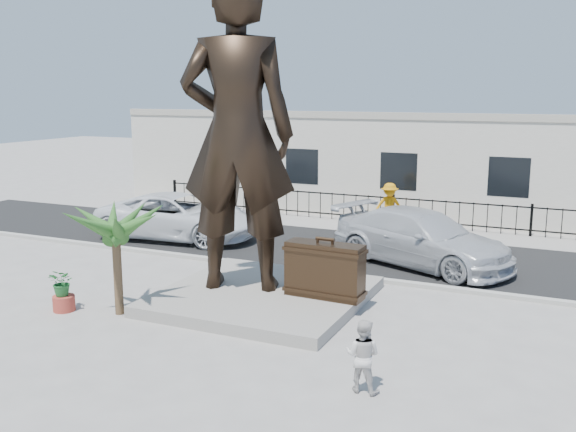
% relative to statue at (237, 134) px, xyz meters
% --- Properties ---
extents(ground, '(100.00, 100.00, 0.00)m').
position_rel_statue_xyz_m(ground, '(1.28, -1.58, -4.47)').
color(ground, '#9E9991').
rests_on(ground, ground).
extents(street, '(40.00, 7.00, 0.01)m').
position_rel_statue_xyz_m(street, '(1.28, 6.42, -4.46)').
color(street, black).
rests_on(street, ground).
extents(curb, '(40.00, 0.25, 0.12)m').
position_rel_statue_xyz_m(curb, '(1.28, 2.92, -4.41)').
color(curb, '#A5A399').
rests_on(curb, ground).
extents(far_sidewalk, '(40.00, 2.50, 0.02)m').
position_rel_statue_xyz_m(far_sidewalk, '(1.28, 10.42, -4.46)').
color(far_sidewalk, '#9E9991').
rests_on(far_sidewalk, ground).
extents(plinth, '(5.20, 5.20, 0.30)m').
position_rel_statue_xyz_m(plinth, '(0.78, -0.08, -4.32)').
color(plinth, gray).
rests_on(plinth, ground).
extents(fence, '(22.00, 0.10, 1.20)m').
position_rel_statue_xyz_m(fence, '(1.28, 11.22, -3.87)').
color(fence, black).
rests_on(fence, ground).
extents(building, '(28.00, 7.00, 4.40)m').
position_rel_statue_xyz_m(building, '(1.28, 15.42, -2.27)').
color(building, silver).
rests_on(building, ground).
extents(statue, '(3.51, 2.84, 8.34)m').
position_rel_statue_xyz_m(statue, '(0.00, 0.00, 0.00)').
color(statue, black).
rests_on(statue, plinth).
extents(suitcase, '(2.07, 0.74, 1.44)m').
position_rel_statue_xyz_m(suitcase, '(2.46, 0.11, -3.45)').
color(suitcase, '#302114').
rests_on(suitcase, plinth).
extents(tourist, '(0.70, 0.56, 1.42)m').
position_rel_statue_xyz_m(tourist, '(4.83, -4.03, -3.76)').
color(tourist, silver).
rests_on(tourist, ground).
extents(car_white, '(6.44, 3.42, 1.73)m').
position_rel_statue_xyz_m(car_white, '(-5.53, 5.29, -3.60)').
color(car_white, white).
rests_on(car_white, street).
extents(car_silver, '(6.64, 4.63, 1.78)m').
position_rel_statue_xyz_m(car_silver, '(3.82, 5.31, -3.57)').
color(car_silver, silver).
rests_on(car_silver, street).
extents(worker, '(1.41, 1.11, 1.91)m').
position_rel_statue_xyz_m(worker, '(1.39, 10.19, -3.49)').
color(worker, orange).
rests_on(worker, far_sidewalk).
extents(palm_tree, '(1.80, 1.80, 3.20)m').
position_rel_statue_xyz_m(palm_tree, '(-2.13, -2.48, -4.47)').
color(palm_tree, '#29561F').
rests_on(palm_tree, ground).
extents(planter, '(0.56, 0.56, 0.40)m').
position_rel_statue_xyz_m(planter, '(-3.58, -2.88, -4.27)').
color(planter, '#A6392C').
rests_on(planter, ground).
extents(shrub, '(0.67, 0.59, 0.72)m').
position_rel_statue_xyz_m(shrub, '(-3.58, -2.88, -3.71)').
color(shrub, '#1F6029').
rests_on(shrub, planter).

